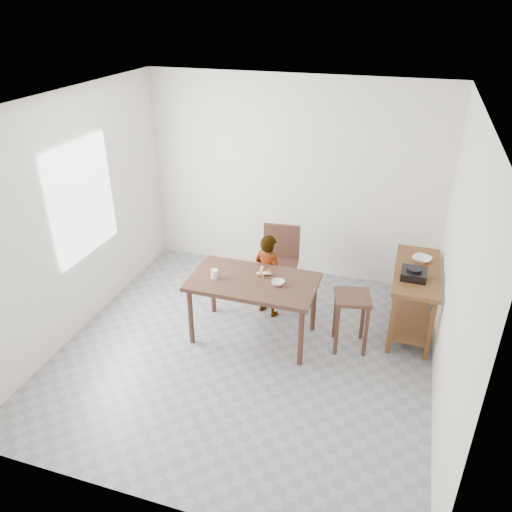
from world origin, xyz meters
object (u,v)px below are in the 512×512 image
(dining_table, at_px, (253,308))
(child, at_px, (268,275))
(prep_counter, at_px, (413,300))
(dining_chair, at_px, (278,266))
(stool, at_px, (350,321))

(dining_table, relative_size, child, 1.31)
(prep_counter, distance_m, child, 1.71)
(prep_counter, relative_size, child, 1.12)
(child, bearing_deg, dining_table, 108.46)
(prep_counter, xyz_separation_m, dining_chair, (-1.66, 0.16, 0.08))
(child, bearing_deg, prep_counter, -152.46)
(child, height_order, stool, child)
(dining_table, distance_m, child, 0.54)
(dining_table, height_order, stool, dining_table)
(dining_table, relative_size, dining_chair, 1.45)
(dining_table, bearing_deg, stool, 7.40)
(dining_table, bearing_deg, child, 87.28)
(child, xyz_separation_m, dining_chair, (0.03, 0.35, -0.05))
(child, relative_size, stool, 1.59)
(dining_table, xyz_separation_m, dining_chair, (0.06, 0.86, 0.11))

